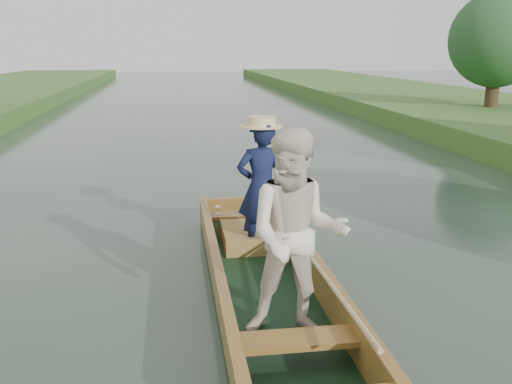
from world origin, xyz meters
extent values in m
plane|color=#283D30|center=(0.00, 0.00, 0.00)|extent=(120.00, 120.00, 0.00)
cylinder|color=#47331E|center=(9.80, 12.52, 1.21)|extent=(0.44, 0.44, 2.41)
sphere|color=#1B441C|center=(9.80, 12.52, 2.81)|extent=(3.14, 3.14, 3.14)
sphere|color=#1B441C|center=(10.40, 12.82, 2.41)|extent=(2.20, 2.20, 2.20)
cube|color=black|center=(0.00, 0.00, 0.04)|extent=(1.10, 5.00, 0.08)
cube|color=olive|center=(-0.51, 0.00, 0.24)|extent=(0.08, 5.00, 0.32)
cube|color=olive|center=(0.51, 0.00, 0.24)|extent=(0.08, 5.00, 0.32)
cube|color=olive|center=(0.00, 2.46, 0.24)|extent=(1.10, 0.08, 0.32)
cube|color=olive|center=(-0.51, 0.00, 0.42)|extent=(0.10, 5.00, 0.04)
cube|color=olive|center=(0.51, 0.00, 0.42)|extent=(0.10, 5.00, 0.04)
cube|color=olive|center=(0.00, 1.90, 0.30)|extent=(0.94, 0.30, 0.05)
cube|color=olive|center=(0.00, -1.60, 0.30)|extent=(0.94, 0.30, 0.05)
imported|color=#111737|center=(0.12, 0.99, 0.90)|extent=(0.63, 0.44, 1.63)
cylinder|color=beige|center=(0.12, 0.99, 1.67)|extent=(0.52, 0.52, 0.12)
imported|color=#EFDFCB|center=(0.10, -1.10, 0.99)|extent=(1.00, 0.85, 1.82)
cube|color=#975C31|center=(0.10, 1.30, 0.19)|extent=(0.85, 0.90, 0.22)
sphere|color=tan|center=(0.42, 1.20, 0.42)|extent=(0.23, 0.23, 0.23)
sphere|color=tan|center=(0.42, 1.19, 0.59)|extent=(0.17, 0.17, 0.17)
sphere|color=tan|center=(0.36, 1.19, 0.67)|extent=(0.06, 0.06, 0.06)
sphere|color=tan|center=(0.48, 1.19, 0.67)|extent=(0.06, 0.06, 0.06)
sphere|color=tan|center=(0.42, 1.12, 0.58)|extent=(0.07, 0.07, 0.07)
sphere|color=tan|center=(0.32, 1.18, 0.46)|extent=(0.08, 0.08, 0.08)
sphere|color=tan|center=(0.52, 1.18, 0.46)|extent=(0.08, 0.08, 0.08)
sphere|color=tan|center=(0.36, 1.16, 0.33)|extent=(0.09, 0.09, 0.09)
sphere|color=tan|center=(0.48, 1.16, 0.33)|extent=(0.09, 0.09, 0.09)
cylinder|color=silver|center=(-0.34, 1.90, 0.33)|extent=(0.07, 0.07, 0.01)
cylinder|color=silver|center=(-0.34, 1.90, 0.37)|extent=(0.01, 0.01, 0.08)
ellipsoid|color=silver|center=(-0.34, 1.90, 0.43)|extent=(0.09, 0.09, 0.05)
cylinder|color=tan|center=(0.43, 0.03, 0.46)|extent=(0.04, 4.60, 0.20)
camera|label=1|loc=(-0.90, -5.56, 2.52)|focal=40.00mm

